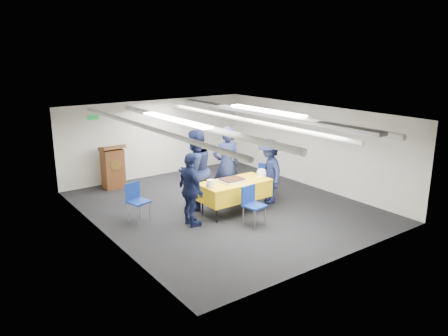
{
  "coord_description": "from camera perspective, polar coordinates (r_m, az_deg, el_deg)",
  "views": [
    {
      "loc": [
        -5.93,
        -8.21,
        3.73
      ],
      "look_at": [
        -0.14,
        -0.2,
        1.05
      ],
      "focal_mm": 35.0,
      "sensor_mm": 36.0,
      "label": 1
    }
  ],
  "objects": [
    {
      "name": "sailor_a",
      "position": [
        10.79,
        0.32,
        0.34
      ],
      "size": [
        0.8,
        0.64,
        1.94
      ],
      "primitive_type": "imported",
      "rotation": [
        0.0,
        0.0,
        2.87
      ],
      "color": "black",
      "rests_on": "ground"
    },
    {
      "name": "ground",
      "position": [
        10.8,
        -0.0,
        -5.04
      ],
      "size": [
        7.0,
        7.0,
        0.0
      ],
      "primitive_type": "plane",
      "color": "black",
      "rests_on": "ground"
    },
    {
      "name": "room_shell",
      "position": [
        10.69,
        -0.88,
        4.83
      ],
      "size": [
        6.0,
        7.0,
        2.3
      ],
      "color": "silver",
      "rests_on": "ground"
    },
    {
      "name": "serving_table",
      "position": [
        10.24,
        1.42,
        -2.87
      ],
      "size": [
        1.68,
        0.82,
        0.77
      ],
      "color": "black",
      "rests_on": "ground"
    },
    {
      "name": "sailor_b",
      "position": [
        10.39,
        -3.79,
        -0.26
      ],
      "size": [
        1.05,
        0.88,
        1.95
      ],
      "primitive_type": "imported",
      "rotation": [
        0.0,
        0.0,
        3.3
      ],
      "color": "black",
      "rests_on": "ground"
    },
    {
      "name": "chair_right",
      "position": [
        11.4,
        5.17,
        -1.19
      ],
      "size": [
        0.55,
        0.55,
        0.87
      ],
      "color": "gray",
      "rests_on": "ground"
    },
    {
      "name": "podium",
      "position": [
        12.46,
        -14.31,
        0.21
      ],
      "size": [
        0.62,
        0.53,
        1.25
      ],
      "color": "brown",
      "rests_on": "ground"
    },
    {
      "name": "sailor_d",
      "position": [
        10.91,
        5.92,
        -0.42
      ],
      "size": [
        0.9,
        1.19,
        1.63
      ],
      "primitive_type": "imported",
      "rotation": [
        0.0,
        0.0,
        -1.88
      ],
      "color": "black",
      "rests_on": "ground"
    },
    {
      "name": "sailor_c",
      "position": [
        9.44,
        -4.33,
        -2.87
      ],
      "size": [
        0.46,
        0.98,
        1.63
      ],
      "primitive_type": "imported",
      "rotation": [
        0.0,
        0.0,
        1.5
      ],
      "color": "black",
      "rests_on": "ground"
    },
    {
      "name": "plate_stack_left",
      "position": [
        9.72,
        -1.74,
        -2.09
      ],
      "size": [
        0.21,
        0.21,
        0.17
      ],
      "color": "white",
      "rests_on": "serving_table"
    },
    {
      "name": "sheet_cake",
      "position": [
        10.1,
        1.08,
        -1.62
      ],
      "size": [
        0.53,
        0.41,
        0.09
      ],
      "color": "white",
      "rests_on": "serving_table"
    },
    {
      "name": "chair_near",
      "position": [
        9.58,
        3.64,
        -4.37
      ],
      "size": [
        0.48,
        0.48,
        0.87
      ],
      "color": "gray",
      "rests_on": "ground"
    },
    {
      "name": "chair_left",
      "position": [
        9.99,
        -11.43,
        -3.81
      ],
      "size": [
        0.51,
        0.51,
        0.87
      ],
      "color": "gray",
      "rests_on": "ground"
    },
    {
      "name": "plate_stack_right",
      "position": [
        10.58,
        4.91,
        -0.67
      ],
      "size": [
        0.23,
        0.23,
        0.17
      ],
      "color": "white",
      "rests_on": "serving_table"
    }
  ]
}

